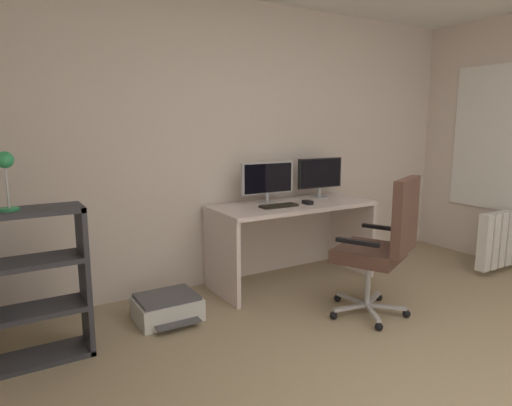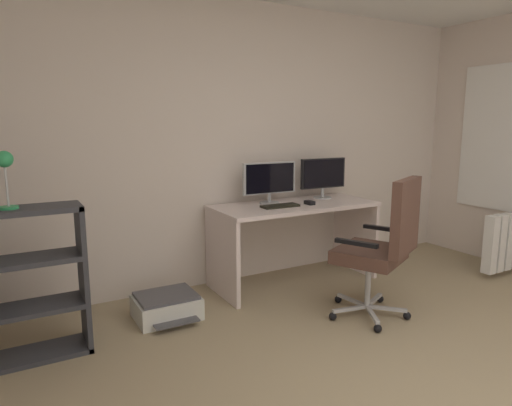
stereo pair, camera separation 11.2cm
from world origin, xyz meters
The scene contains 9 objects.
wall_back centered at (0.00, 2.76, 1.28)m, with size 5.23×0.10×2.56m, color silver.
desk centered at (0.36, 2.35, 0.55)m, with size 1.52×0.65×0.75m.
monitor_main centered at (0.16, 2.48, 0.97)m, with size 0.53×0.18×0.38m.
monitor_secondary centered at (0.77, 2.48, 0.98)m, with size 0.50×0.18×0.39m.
keyboard centered at (0.15, 2.27, 0.76)m, with size 0.34×0.13×0.02m, color black.
computer_mouse centered at (0.45, 2.25, 0.77)m, with size 0.06×0.10×0.03m, color black.
office_chair centered at (0.49, 1.36, 0.60)m, with size 0.67×0.69×1.09m.
desk_lamp centered at (-1.93, 2.01, 1.22)m, with size 0.11×0.11×0.35m.
printer centered at (-0.94, 2.17, 0.09)m, with size 0.47×0.47×0.19m.
Camera 1 is at (-2.02, -0.94, 1.48)m, focal length 31.38 mm.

